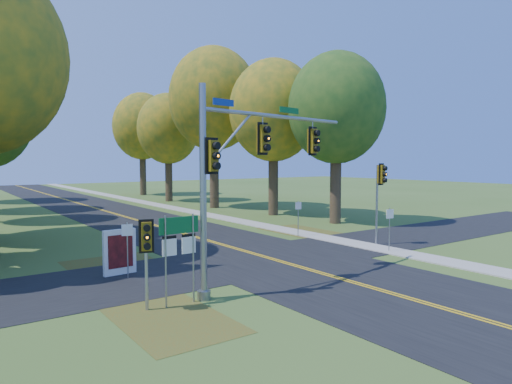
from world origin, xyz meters
TOP-DOWN VIEW (x-y plane):
  - ground at (0.00, 0.00)m, footprint 160.00×160.00m
  - road_main at (0.00, 0.00)m, footprint 8.00×160.00m
  - road_cross at (0.00, 2.00)m, footprint 60.00×6.00m
  - centerline_left at (-0.10, 0.00)m, footprint 0.10×160.00m
  - centerline_right at (0.10, 0.00)m, footprint 0.10×160.00m
  - sidewalk_east at (6.20, 0.00)m, footprint 1.60×160.00m
  - leaf_patch_w_near at (-6.50, 4.00)m, footprint 4.00×6.00m
  - leaf_patch_e at (6.80, 6.00)m, footprint 3.50×8.00m
  - leaf_patch_w_far at (-7.50, -3.00)m, footprint 3.00×5.00m
  - tree_e_a at (11.57, 8.77)m, footprint 7.20×7.20m
  - tree_e_b at (10.97, 15.58)m, footprint 7.60×7.60m
  - tree_e_c at (9.88, 23.69)m, footprint 8.80×8.80m
  - tree_e_d at (9.26, 32.87)m, footprint 7.00×7.00m
  - tree_e_e at (10.47, 43.58)m, footprint 7.80×7.80m
  - traffic_mast at (-3.79, -1.69)m, footprint 7.92×1.90m
  - east_signal_pole at (7.04, 0.94)m, footprint 0.52×0.61m
  - ped_signal_pole at (-7.80, -2.08)m, footprint 0.45×0.54m
  - route_sign_cluster at (-6.65, -2.01)m, footprint 1.39×0.08m
  - info_kiosk at (-6.91, 2.99)m, footprint 1.38×0.29m
  - reg_sign_e_north at (5.40, 5.92)m, footprint 0.42×0.09m
  - reg_sign_e_south at (6.03, -0.51)m, footprint 0.43×0.14m
  - reg_sign_w at (-6.85, 2.23)m, footprint 0.42×0.15m

SIDE VIEW (x-z plane):
  - ground at x=0.00m, z-range 0.00..0.00m
  - leaf_patch_w_near at x=-6.50m, z-range 0.00..0.01m
  - leaf_patch_e at x=6.80m, z-range 0.00..0.01m
  - leaf_patch_w_far at x=-7.50m, z-range 0.00..0.01m
  - road_cross at x=0.00m, z-range 0.00..0.02m
  - road_main at x=0.00m, z-range 0.00..0.02m
  - centerline_left at x=-0.10m, z-range 0.02..0.03m
  - centerline_right at x=0.10m, z-range 0.02..0.03m
  - sidewalk_east at x=6.20m, z-range 0.00..0.06m
  - info_kiosk at x=-6.91m, z-range 0.00..1.89m
  - reg_sign_e_north at x=5.40m, z-range 0.41..2.62m
  - reg_sign_w at x=-6.85m, z-range 0.42..2.69m
  - reg_sign_e_south at x=6.03m, z-range 0.42..2.71m
  - route_sign_cluster at x=-6.65m, z-range 0.61..3.59m
  - ped_signal_pole at x=-7.80m, z-range 0.71..3.64m
  - east_signal_pole at x=7.04m, z-range 1.18..5.74m
  - traffic_mast at x=-3.79m, z-range 1.04..8.33m
  - tree_e_d at x=9.26m, z-range 2.08..14.40m
  - tree_e_a at x=11.57m, z-range 2.16..14.90m
  - tree_e_b at x=10.97m, z-range 2.23..15.56m
  - tree_e_e at x=10.47m, z-range 2.32..16.06m
  - tree_e_c at x=9.88m, z-range 2.77..18.56m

